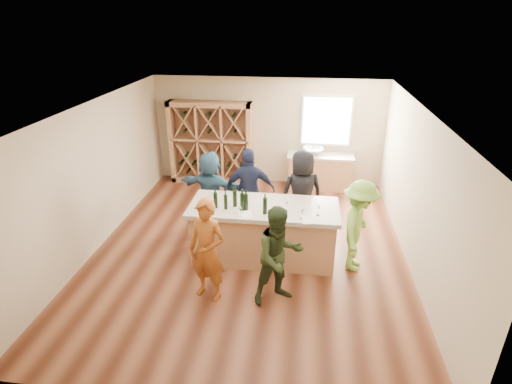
# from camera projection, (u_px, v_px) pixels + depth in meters

# --- Properties ---
(floor) EXTENTS (6.00, 7.00, 0.10)m
(floor) POSITION_uv_depth(u_px,v_px,m) (250.00, 250.00, 7.97)
(floor) COLOR brown
(floor) RESTS_ON ground
(ceiling) EXTENTS (6.00, 7.00, 0.10)m
(ceiling) POSITION_uv_depth(u_px,v_px,m) (249.00, 105.00, 6.76)
(ceiling) COLOR white
(ceiling) RESTS_ON ground
(wall_back) EXTENTS (6.00, 0.10, 2.80)m
(wall_back) POSITION_uv_depth(u_px,v_px,m) (268.00, 131.00, 10.57)
(wall_back) COLOR #C0AC8B
(wall_back) RESTS_ON ground
(wall_front) EXTENTS (6.00, 0.10, 2.80)m
(wall_front) POSITION_uv_depth(u_px,v_px,m) (201.00, 318.00, 4.16)
(wall_front) COLOR #C0AC8B
(wall_front) RESTS_ON ground
(wall_left) EXTENTS (0.10, 7.00, 2.80)m
(wall_left) POSITION_uv_depth(u_px,v_px,m) (93.00, 176.00, 7.71)
(wall_left) COLOR #C0AC8B
(wall_left) RESTS_ON ground
(wall_right) EXTENTS (0.10, 7.00, 2.80)m
(wall_right) POSITION_uv_depth(u_px,v_px,m) (421.00, 193.00, 7.01)
(wall_right) COLOR #C0AC8B
(wall_right) RESTS_ON ground
(window_frame) EXTENTS (1.30, 0.06, 1.30)m
(window_frame) POSITION_uv_depth(u_px,v_px,m) (326.00, 121.00, 10.18)
(window_frame) COLOR white
(window_frame) RESTS_ON wall_back
(window_pane) EXTENTS (1.18, 0.01, 1.18)m
(window_pane) POSITION_uv_depth(u_px,v_px,m) (327.00, 121.00, 10.15)
(window_pane) COLOR white
(window_pane) RESTS_ON wall_back
(wine_rack) EXTENTS (2.20, 0.45, 2.20)m
(wine_rack) POSITION_uv_depth(u_px,v_px,m) (211.00, 143.00, 10.61)
(wine_rack) COLOR #B27D55
(wine_rack) RESTS_ON floor
(back_counter_base) EXTENTS (1.60, 0.58, 0.86)m
(back_counter_base) POSITION_uv_depth(u_px,v_px,m) (319.00, 173.00, 10.49)
(back_counter_base) COLOR #B27D55
(back_counter_base) RESTS_ON floor
(back_counter_top) EXTENTS (1.70, 0.62, 0.06)m
(back_counter_top) POSITION_uv_depth(u_px,v_px,m) (320.00, 156.00, 10.30)
(back_counter_top) COLOR #BCAD9A
(back_counter_top) RESTS_ON back_counter_base
(sink) EXTENTS (0.54, 0.54, 0.19)m
(sink) POSITION_uv_depth(u_px,v_px,m) (313.00, 151.00, 10.27)
(sink) COLOR silver
(sink) RESTS_ON back_counter_top
(faucet) EXTENTS (0.02, 0.02, 0.30)m
(faucet) POSITION_uv_depth(u_px,v_px,m) (313.00, 147.00, 10.41)
(faucet) COLOR silver
(faucet) RESTS_ON back_counter_top
(tasting_counter_base) EXTENTS (2.60, 1.00, 1.00)m
(tasting_counter_base) POSITION_uv_depth(u_px,v_px,m) (264.00, 233.00, 7.49)
(tasting_counter_base) COLOR #B27D55
(tasting_counter_base) RESTS_ON floor
(tasting_counter_top) EXTENTS (2.72, 1.12, 0.08)m
(tasting_counter_top) POSITION_uv_depth(u_px,v_px,m) (264.00, 208.00, 7.27)
(tasting_counter_top) COLOR #BCAD9A
(tasting_counter_top) RESTS_ON tasting_counter_base
(wine_bottle_a) EXTENTS (0.09, 0.09, 0.29)m
(wine_bottle_a) POSITION_uv_depth(u_px,v_px,m) (216.00, 200.00, 7.13)
(wine_bottle_a) COLOR black
(wine_bottle_a) RESTS_ON tasting_counter_top
(wine_bottle_b) EXTENTS (0.08, 0.08, 0.27)m
(wine_bottle_b) POSITION_uv_depth(u_px,v_px,m) (226.00, 202.00, 7.09)
(wine_bottle_b) COLOR black
(wine_bottle_b) RESTS_ON tasting_counter_top
(wine_bottle_c) EXTENTS (0.09, 0.09, 0.31)m
(wine_bottle_c) POSITION_uv_depth(u_px,v_px,m) (235.00, 198.00, 7.18)
(wine_bottle_c) COLOR black
(wine_bottle_c) RESTS_ON tasting_counter_top
(wine_bottle_d) EXTENTS (0.10, 0.10, 0.32)m
(wine_bottle_d) POSITION_uv_depth(u_px,v_px,m) (242.00, 202.00, 7.04)
(wine_bottle_d) COLOR black
(wine_bottle_d) RESTS_ON tasting_counter_top
(wine_bottle_e) EXTENTS (0.09, 0.09, 0.30)m
(wine_bottle_e) POSITION_uv_depth(u_px,v_px,m) (246.00, 202.00, 7.05)
(wine_bottle_e) COLOR black
(wine_bottle_e) RESTS_ON tasting_counter_top
(wine_glass_a) EXTENTS (0.08, 0.08, 0.17)m
(wine_glass_a) POSITION_uv_depth(u_px,v_px,m) (240.00, 212.00, 6.83)
(wine_glass_a) COLOR white
(wine_glass_a) RESTS_ON tasting_counter_top
(wine_glass_b) EXTENTS (0.07, 0.07, 0.19)m
(wine_glass_b) POSITION_uv_depth(u_px,v_px,m) (275.00, 214.00, 6.77)
(wine_glass_b) COLOR white
(wine_glass_b) RESTS_ON tasting_counter_top
(wine_glass_c) EXTENTS (0.08, 0.08, 0.18)m
(wine_glass_c) POSITION_uv_depth(u_px,v_px,m) (302.00, 214.00, 6.77)
(wine_glass_c) COLOR white
(wine_glass_c) RESTS_ON tasting_counter_top
(wine_glass_d) EXTENTS (0.08, 0.08, 0.17)m
(wine_glass_d) POSITION_uv_depth(u_px,v_px,m) (286.00, 206.00, 7.05)
(wine_glass_d) COLOR white
(wine_glass_d) RESTS_ON tasting_counter_top
(wine_glass_e) EXTENTS (0.08, 0.08, 0.17)m
(wine_glass_e) POSITION_uv_depth(u_px,v_px,m) (318.00, 211.00, 6.89)
(wine_glass_e) COLOR white
(wine_glass_e) RESTS_ON tasting_counter_top
(tasting_menu_a) EXTENTS (0.30, 0.36, 0.00)m
(tasting_menu_a) POSITION_uv_depth(u_px,v_px,m) (245.00, 214.00, 6.96)
(tasting_menu_a) COLOR white
(tasting_menu_a) RESTS_ON tasting_counter_top
(tasting_menu_b) EXTENTS (0.22, 0.29, 0.00)m
(tasting_menu_b) POSITION_uv_depth(u_px,v_px,m) (273.00, 218.00, 6.84)
(tasting_menu_b) COLOR white
(tasting_menu_b) RESTS_ON tasting_counter_top
(tasting_menu_c) EXTENTS (0.28, 0.35, 0.00)m
(tasting_menu_c) POSITION_uv_depth(u_px,v_px,m) (308.00, 220.00, 6.77)
(tasting_menu_c) COLOR white
(tasting_menu_c) RESTS_ON tasting_counter_top
(person_near_left) EXTENTS (0.75, 0.64, 1.75)m
(person_near_left) POSITION_uv_depth(u_px,v_px,m) (207.00, 250.00, 6.28)
(person_near_left) COLOR #994C19
(person_near_left) RESTS_ON floor
(person_near_right) EXTENTS (0.92, 0.78, 1.67)m
(person_near_right) POSITION_uv_depth(u_px,v_px,m) (279.00, 256.00, 6.21)
(person_near_right) COLOR #263319
(person_near_right) RESTS_ON floor
(person_server) EXTENTS (0.79, 1.20, 1.71)m
(person_server) POSITION_uv_depth(u_px,v_px,m) (358.00, 226.00, 7.02)
(person_server) COLOR #8CC64C
(person_server) RESTS_ON floor
(person_far_mid) EXTENTS (1.14, 0.71, 1.82)m
(person_far_mid) POSITION_uv_depth(u_px,v_px,m) (249.00, 191.00, 8.28)
(person_far_mid) COLOR #191E38
(person_far_mid) RESTS_ON floor
(person_far_right) EXTENTS (1.03, 0.83, 1.82)m
(person_far_right) POSITION_uv_depth(u_px,v_px,m) (302.00, 193.00, 8.18)
(person_far_right) COLOR black
(person_far_right) RESTS_ON floor
(person_far_left) EXTENTS (1.64, 0.88, 1.68)m
(person_far_left) POSITION_uv_depth(u_px,v_px,m) (211.00, 189.00, 8.52)
(person_far_left) COLOR #335972
(person_far_left) RESTS_ON floor
(wine_bottle_f) EXTENTS (0.07, 0.07, 0.30)m
(wine_bottle_f) POSITION_uv_depth(u_px,v_px,m) (265.00, 206.00, 6.91)
(wine_bottle_f) COLOR black
(wine_bottle_f) RESTS_ON tasting_counter_top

